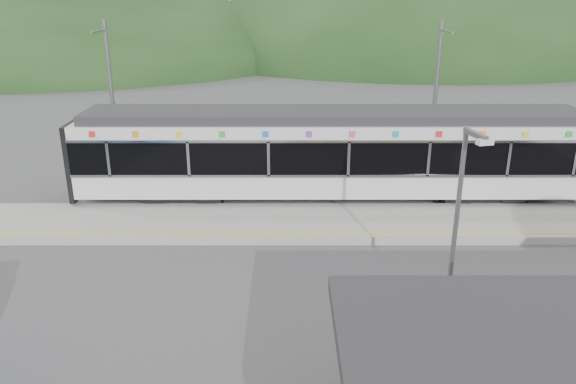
{
  "coord_description": "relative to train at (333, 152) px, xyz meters",
  "views": [
    {
      "loc": [
        0.6,
        -15.6,
        8.3
      ],
      "look_at": [
        0.62,
        1.0,
        2.2
      ],
      "focal_mm": 35.0,
      "sensor_mm": 36.0,
      "label": 1
    }
  ],
  "objects": [
    {
      "name": "ground",
      "position": [
        -2.41,
        -6.0,
        -2.06
      ],
      "size": [
        120.0,
        120.0,
        0.0
      ],
      "primitive_type": "plane",
      "color": "#4C4C4F",
      "rests_on": "ground"
    },
    {
      "name": "hills",
      "position": [
        3.78,
        -0.71,
        -2.06
      ],
      "size": [
        146.0,
        149.0,
        26.0
      ],
      "color": "#1E3D19",
      "rests_on": "ground"
    },
    {
      "name": "platform",
      "position": [
        -2.41,
        -2.7,
        -1.91
      ],
      "size": [
        26.0,
        3.2,
        0.3
      ],
      "primitive_type": "cube",
      "color": "#9E9E99",
      "rests_on": "ground"
    },
    {
      "name": "yellow_line",
      "position": [
        -2.41,
        -4.0,
        -1.76
      ],
      "size": [
        26.0,
        0.1,
        0.01
      ],
      "primitive_type": "cube",
      "color": "yellow",
      "rests_on": "platform"
    },
    {
      "name": "train",
      "position": [
        0.0,
        0.0,
        0.0
      ],
      "size": [
        20.44,
        3.01,
        3.74
      ],
      "color": "black",
      "rests_on": "ground"
    },
    {
      "name": "catenary_mast_west",
      "position": [
        -9.41,
        2.56,
        1.58
      ],
      "size": [
        0.18,
        1.8,
        7.0
      ],
      "color": "slate",
      "rests_on": "ground"
    },
    {
      "name": "catenary_mast_east",
      "position": [
        4.59,
        2.56,
        1.58
      ],
      "size": [
        0.18,
        1.8,
        7.0
      ],
      "color": "slate",
      "rests_on": "ground"
    },
    {
      "name": "lamp_post",
      "position": [
        2.32,
        -9.11,
        1.1
      ],
      "size": [
        0.38,
        0.98,
        5.27
      ],
      "rotation": [
        0.0,
        0.0,
        0.23
      ],
      "color": "slate",
      "rests_on": "ground"
    }
  ]
}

